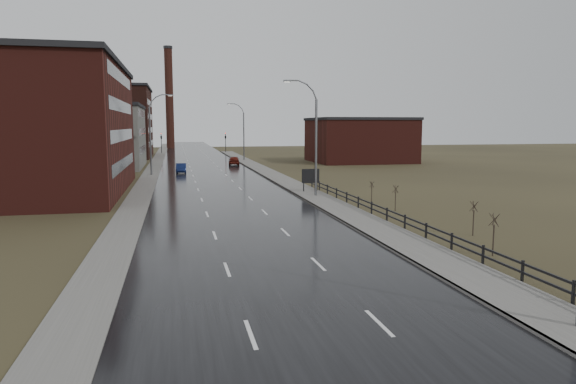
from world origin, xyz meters
name	(u,v)px	position (x,y,z in m)	size (l,w,h in m)	color
road	(210,176)	(0.00, 60.00, 0.03)	(14.00, 300.00, 0.06)	black
sidewalk_right	(316,198)	(8.60, 35.00, 0.09)	(3.20, 180.00, 0.18)	#595651
curb_right	(301,198)	(7.08, 35.00, 0.09)	(0.16, 180.00, 0.18)	slate
sidewalk_left	(149,177)	(-8.20, 60.00, 0.06)	(2.40, 260.00, 0.12)	#595651
warehouse_near	(10,128)	(-20.99, 45.00, 6.76)	(22.44, 28.56, 13.50)	#471914
warehouse_mid	(92,136)	(-17.99, 78.00, 5.26)	(16.32, 20.40, 10.50)	slate
warehouse_far	(89,122)	(-22.99, 108.00, 7.76)	(26.52, 24.48, 15.50)	#331611
building_right	(360,140)	(30.30, 82.00, 4.26)	(18.36, 16.32, 8.50)	#471914
smokestack	(169,97)	(-6.00, 150.00, 15.50)	(2.70, 2.70, 30.70)	#331611
streetlight_right_mid	(313,138)	(8.50, 36.00, 5.84)	(3.36, 0.28, 11.35)	slate
streetlight_left	(152,134)	(-7.70, 62.00, 5.84)	(3.36, 0.28, 11.35)	slate
streetlight_right_far	(242,131)	(8.50, 90.00, 5.84)	(3.36, 0.28, 11.35)	slate
guardrail	(409,222)	(10.30, 18.31, 0.71)	(0.10, 53.05, 1.10)	black
shrub_c	(494,234)	(12.04, 11.74, 1.24)	(0.55, 0.58, 2.34)	#382D23
shrub_d	(474,217)	(13.91, 16.63, 1.18)	(0.53, 0.56, 2.23)	#382D23
shrub_e	(395,197)	(13.04, 26.66, 1.14)	(0.51, 0.54, 2.15)	#382D23
shrub_f	(372,191)	(13.03, 31.88, 1.01)	(0.46, 0.48, 1.91)	#382D23
billboard	(310,177)	(9.10, 39.18, 1.70)	(1.88, 0.17, 2.53)	black
traffic_light_left	(161,135)	(-8.00, 120.00, 4.60)	(0.58, 2.73, 5.30)	black
traffic_light_right	(225,135)	(8.00, 120.00, 4.60)	(0.58, 2.73, 5.30)	black
car_near	(181,168)	(-3.85, 65.26, 0.68)	(1.45, 4.14, 1.37)	#0C1740
car_far	(234,161)	(5.50, 78.56, 0.80)	(1.89, 4.70, 1.60)	#56150E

